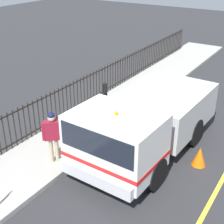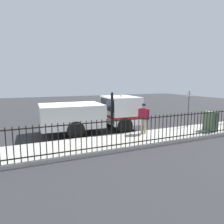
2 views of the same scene
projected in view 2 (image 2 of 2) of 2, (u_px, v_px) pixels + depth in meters
name	position (u px, v px, depth m)	size (l,w,h in m)	color
ground_plane	(81.00, 133.00, 12.05)	(59.30, 59.30, 0.00)	#2B2B2D
sidewalk_slab	(96.00, 145.00, 9.57)	(2.41, 26.95, 0.15)	#A3A099
lane_marking	(71.00, 125.00, 14.36)	(0.12, 24.26, 0.01)	yellow
work_truck	(97.00, 112.00, 12.21)	(2.72, 6.01, 2.42)	white
worker_standing	(144.00, 115.00, 11.20)	(0.50, 0.49, 1.70)	maroon
iron_fence	(104.00, 135.00, 8.52)	(0.04, 22.95, 1.33)	black
utility_cabinet	(210.00, 121.00, 11.91)	(0.78, 0.41, 1.13)	#4C6B4C
traffic_cone	(82.00, 122.00, 13.77)	(0.44, 0.44, 0.63)	orange
street_sign	(189.00, 104.00, 12.84)	(0.15, 0.49, 2.28)	#4C4C4C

